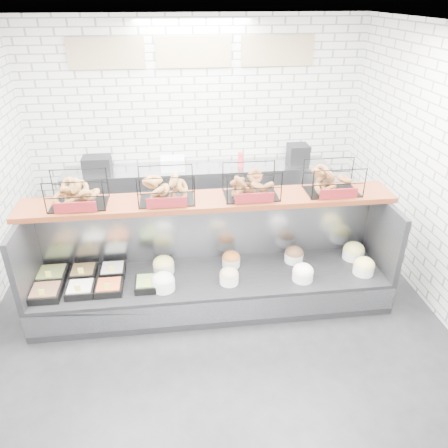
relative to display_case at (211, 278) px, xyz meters
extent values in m
plane|color=black|center=(0.01, -0.34, -0.33)|extent=(5.50, 5.50, 0.00)
cube|color=silver|center=(0.01, 2.41, 1.17)|extent=(5.00, 0.02, 3.00)
cube|color=white|center=(0.01, -0.34, 2.67)|extent=(5.00, 5.50, 0.02)
cube|color=tan|center=(-1.19, 2.38, 2.17)|extent=(1.05, 0.03, 0.42)
cube|color=tan|center=(0.01, 2.38, 2.17)|extent=(1.05, 0.03, 0.42)
cube|color=tan|center=(1.21, 2.38, 2.17)|extent=(1.05, 0.03, 0.42)
cube|color=black|center=(0.01, -0.04, -0.13)|extent=(4.00, 0.90, 0.40)
cube|color=#93969B|center=(0.01, -0.48, -0.11)|extent=(4.00, 0.03, 0.28)
cube|color=#93969B|center=(0.01, 0.37, 0.47)|extent=(4.00, 0.08, 0.80)
cube|color=black|center=(-1.96, -0.04, 0.47)|extent=(0.06, 0.90, 0.80)
cube|color=black|center=(1.98, -0.04, 0.47)|extent=(0.06, 0.90, 0.80)
cube|color=black|center=(-1.78, -0.22, 0.11)|extent=(0.32, 0.32, 0.08)
cube|color=brown|center=(-1.78, -0.22, 0.15)|extent=(0.27, 0.27, 0.04)
cube|color=#FFFB58|center=(-1.78, -0.33, 0.20)|extent=(0.06, 0.01, 0.08)
cube|color=black|center=(-1.79, 0.11, 0.11)|extent=(0.32, 0.32, 0.08)
cube|color=olive|center=(-1.79, 0.11, 0.15)|extent=(0.27, 0.27, 0.04)
cube|color=#FFFB58|center=(-1.79, 0.00, 0.20)|extent=(0.06, 0.01, 0.08)
cube|color=black|center=(-1.42, -0.21, 0.11)|extent=(0.29, 0.29, 0.08)
cube|color=silver|center=(-1.42, -0.21, 0.15)|extent=(0.25, 0.25, 0.04)
cube|color=#FFFB58|center=(-1.42, -0.31, 0.20)|extent=(0.06, 0.01, 0.08)
cube|color=black|center=(-1.44, 0.12, 0.11)|extent=(0.28, 0.28, 0.08)
cube|color=brown|center=(-1.44, 0.12, 0.15)|extent=(0.24, 0.24, 0.04)
cube|color=#FFFB58|center=(-1.44, 0.02, 0.20)|extent=(0.06, 0.01, 0.08)
cube|color=black|center=(-1.12, -0.21, 0.11)|extent=(0.28, 0.28, 0.08)
cube|color=#D25A2C|center=(-1.12, -0.21, 0.15)|extent=(0.24, 0.24, 0.04)
cube|color=#FFFB58|center=(-1.12, -0.31, 0.20)|extent=(0.06, 0.01, 0.08)
cube|color=black|center=(-1.12, 0.11, 0.11)|extent=(0.27, 0.27, 0.08)
cube|color=silver|center=(-1.12, 0.11, 0.15)|extent=(0.23, 0.23, 0.04)
cube|color=#FFFB58|center=(-1.12, 0.02, 0.20)|extent=(0.06, 0.01, 0.08)
cube|color=black|center=(-0.70, -0.19, 0.11)|extent=(0.29, 0.29, 0.08)
cube|color=#779A4E|center=(-0.70, -0.19, 0.15)|extent=(0.25, 0.25, 0.04)
cube|color=#FFFB58|center=(-0.70, -0.29, 0.20)|extent=(0.06, 0.01, 0.08)
cylinder|color=white|center=(-0.54, -0.24, 0.13)|extent=(0.25, 0.25, 0.11)
ellipsoid|color=silver|center=(-0.54, -0.24, 0.19)|extent=(0.25, 0.25, 0.17)
cylinder|color=white|center=(-0.54, 0.09, 0.13)|extent=(0.24, 0.24, 0.11)
ellipsoid|color=#EBE378|center=(-0.54, 0.09, 0.19)|extent=(0.24, 0.24, 0.17)
cylinder|color=white|center=(0.18, -0.21, 0.13)|extent=(0.21, 0.21, 0.11)
ellipsoid|color=tan|center=(0.18, -0.21, 0.19)|extent=(0.21, 0.21, 0.15)
cylinder|color=white|center=(0.25, 0.12, 0.13)|extent=(0.21, 0.21, 0.11)
ellipsoid|color=#C66A2A|center=(0.25, 0.12, 0.19)|extent=(0.21, 0.21, 0.15)
cylinder|color=white|center=(1.00, -0.25, 0.13)|extent=(0.24, 0.24, 0.11)
ellipsoid|color=white|center=(1.00, -0.25, 0.19)|extent=(0.23, 0.23, 0.16)
cylinder|color=white|center=(1.00, 0.13, 0.13)|extent=(0.22, 0.22, 0.11)
ellipsoid|color=brown|center=(1.00, 0.13, 0.19)|extent=(0.22, 0.22, 0.15)
cylinder|color=white|center=(1.73, -0.21, 0.13)|extent=(0.24, 0.24, 0.11)
ellipsoid|color=#E6DB75|center=(1.73, -0.21, 0.19)|extent=(0.23, 0.23, 0.16)
cylinder|color=white|center=(1.74, 0.11, 0.13)|extent=(0.26, 0.26, 0.11)
ellipsoid|color=#D6D26D|center=(1.74, 0.11, 0.19)|extent=(0.25, 0.25, 0.18)
cube|color=#542312|center=(0.01, 0.18, 0.90)|extent=(4.10, 0.50, 0.06)
cube|color=black|center=(-1.37, 0.18, 1.10)|extent=(0.60, 0.38, 0.34)
cube|color=maroon|center=(-1.37, -0.03, 1.00)|extent=(0.42, 0.02, 0.11)
cube|color=black|center=(-0.45, 0.18, 1.10)|extent=(0.60, 0.38, 0.34)
cube|color=maroon|center=(-0.45, -0.03, 1.00)|extent=(0.42, 0.02, 0.11)
cube|color=black|center=(0.47, 0.18, 1.10)|extent=(0.60, 0.38, 0.34)
cube|color=maroon|center=(0.47, -0.03, 1.00)|extent=(0.42, 0.02, 0.11)
cube|color=black|center=(1.39, 0.18, 1.10)|extent=(0.60, 0.38, 0.34)
cube|color=maroon|center=(1.39, -0.03, 1.00)|extent=(0.42, 0.02, 0.11)
cube|color=#93969B|center=(0.01, 2.09, 0.12)|extent=(4.00, 0.60, 0.90)
cube|color=black|center=(-1.47, 2.05, 0.69)|extent=(0.40, 0.30, 0.24)
cube|color=silver|center=(-0.37, 2.04, 0.66)|extent=(0.35, 0.28, 0.18)
cylinder|color=#D9363B|center=(0.65, 2.04, 0.68)|extent=(0.09, 0.09, 0.22)
cube|color=black|center=(1.54, 2.05, 0.72)|extent=(0.30, 0.30, 0.30)
camera|label=1|loc=(-0.36, -4.13, 2.94)|focal=35.00mm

